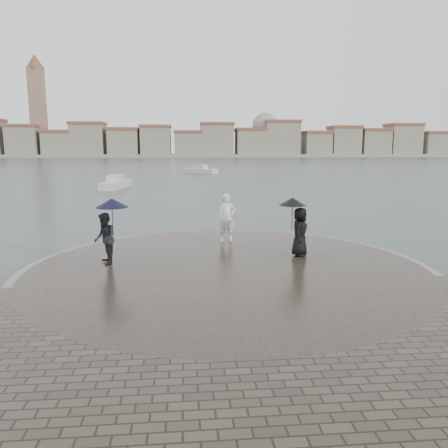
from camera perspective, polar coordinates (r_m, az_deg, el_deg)
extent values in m
plane|color=#2B3835|center=(10.18, 2.46, -12.84)|extent=(400.00, 400.00, 0.00)
cylinder|color=gray|center=(13.40, 0.50, -6.41)|extent=(12.50, 12.50, 0.32)
cylinder|color=#2D261E|center=(13.40, 0.50, -6.32)|extent=(11.90, 11.90, 0.36)
imported|color=silver|center=(16.61, 0.38, 0.79)|extent=(0.69, 0.47, 1.85)
imported|color=black|center=(13.94, -15.32, -1.87)|extent=(0.81, 0.93, 1.61)
cylinder|color=black|center=(13.90, -14.34, 0.43)|extent=(0.02, 0.02, 0.90)
cone|color=black|center=(13.82, -14.44, 2.68)|extent=(1.04, 1.04, 0.28)
imported|color=black|center=(14.70, 9.87, -1.02)|extent=(0.80, 0.94, 1.62)
cylinder|color=black|center=(14.65, 8.88, 0.91)|extent=(0.02, 0.02, 0.90)
cone|color=black|center=(14.58, 8.94, 2.93)|extent=(0.92, 0.92, 0.26)
cube|color=gray|center=(172.33, -4.72, 8.90)|extent=(260.00, 20.00, 1.20)
cube|color=gray|center=(179.20, -24.59, 9.65)|extent=(11.00, 10.00, 11.00)
cube|color=brown|center=(179.35, -24.73, 11.56)|extent=(11.60, 10.60, 1.00)
cube|color=gray|center=(175.63, -20.82, 9.59)|extent=(10.00, 10.00, 9.00)
cube|color=brown|center=(175.72, -20.92, 11.21)|extent=(10.60, 10.60, 1.00)
cube|color=gray|center=(173.04, -17.29, 10.28)|extent=(12.00, 10.00, 12.00)
cube|color=brown|center=(173.24, -17.40, 12.43)|extent=(12.60, 10.60, 1.00)
cube|color=gray|center=(170.82, -12.94, 10.15)|extent=(11.00, 10.00, 10.00)
cube|color=brown|center=(170.94, -13.01, 11.99)|extent=(11.60, 10.60, 1.00)
cube|color=gray|center=(169.64, -8.86, 10.46)|extent=(11.00, 10.00, 11.00)
cube|color=brown|center=(169.80, -8.92, 12.48)|extent=(11.60, 10.60, 1.00)
cube|color=gray|center=(169.30, -4.73, 10.20)|extent=(10.00, 10.00, 9.00)
cube|color=brown|center=(169.39, -4.76, 11.89)|extent=(10.60, 10.60, 1.00)
cube|color=gray|center=(169.75, -0.96, 10.74)|extent=(12.00, 10.00, 12.00)
cube|color=brown|center=(169.95, -0.96, 12.93)|extent=(12.60, 10.60, 1.00)
cube|color=gray|center=(171.17, 3.46, 10.38)|extent=(11.00, 10.00, 10.00)
cube|color=brown|center=(171.29, 3.48, 12.22)|extent=(11.60, 10.60, 1.00)
cube|color=gray|center=(173.36, 7.46, 10.81)|extent=(13.00, 10.00, 13.00)
cube|color=brown|center=(173.61, 7.52, 13.12)|extent=(13.60, 10.60, 1.00)
cube|color=gray|center=(176.88, 11.95, 10.01)|extent=(10.00, 10.00, 9.00)
cube|color=brown|center=(176.97, 12.01, 11.63)|extent=(10.60, 10.60, 1.00)
cube|color=gray|center=(180.38, 15.36, 10.19)|extent=(11.00, 10.00, 11.00)
cube|color=brown|center=(180.53, 15.45, 12.09)|extent=(11.60, 10.60, 1.00)
cube|color=gray|center=(184.86, 18.89, 9.84)|extent=(11.00, 10.00, 10.00)
cube|color=brown|center=(184.98, 18.99, 11.55)|extent=(11.60, 10.60, 1.00)
cube|color=gray|center=(190.01, 22.27, 9.93)|extent=(12.00, 10.00, 12.00)
cube|color=brown|center=(190.19, 22.40, 11.89)|extent=(12.60, 10.60, 1.00)
cube|color=gray|center=(196.24, 25.66, 9.24)|extent=(10.00, 10.00, 9.00)
cube|color=brown|center=(196.32, 25.77, 10.69)|extent=(10.60, 10.60, 1.00)
cube|color=#846654|center=(179.93, -23.08, 13.11)|extent=(5.00, 5.00, 32.00)
cone|color=brown|center=(182.11, -23.50, 18.91)|extent=(6.80, 6.80, 5.00)
sphere|color=gray|center=(174.31, 5.38, 12.65)|extent=(10.00, 10.00, 10.00)
cube|color=beige|center=(43.36, -13.96, 4.85)|extent=(2.40, 5.68, 0.90)
cube|color=beige|center=(43.31, -14.00, 5.64)|extent=(1.48, 2.16, 0.90)
cube|color=beige|center=(66.53, -3.10, 6.84)|extent=(5.25, 4.75, 0.90)
cube|color=beige|center=(66.50, -3.11, 7.36)|extent=(2.31, 2.20, 0.90)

